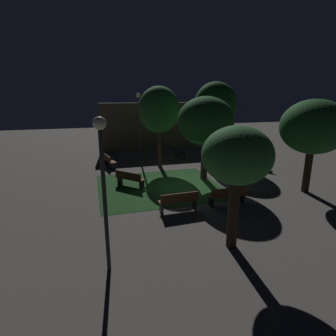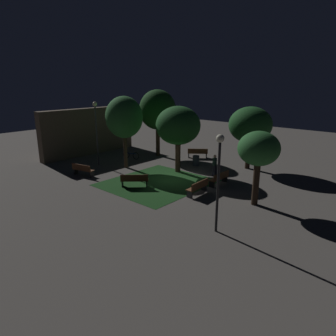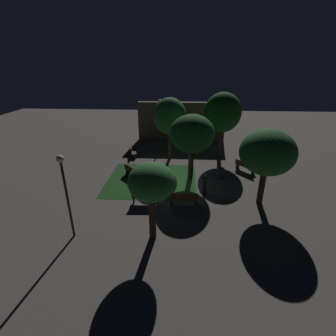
{
  "view_description": "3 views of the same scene",
  "coord_description": "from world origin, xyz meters",
  "px_view_note": "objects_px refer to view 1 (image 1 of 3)",
  "views": [
    {
      "loc": [
        -4.76,
        -13.91,
        5.11
      ],
      "look_at": [
        -1.08,
        -0.91,
        1.39
      ],
      "focal_mm": 28.91,
      "sensor_mm": 36.0,
      "label": 1
    },
    {
      "loc": [
        -15.6,
        -13.42,
        6.71
      ],
      "look_at": [
        -1.35,
        -0.81,
        1.28
      ],
      "focal_mm": 32.51,
      "sensor_mm": 36.0,
      "label": 2
    },
    {
      "loc": [
        1.03,
        -16.83,
        8.49
      ],
      "look_at": [
        0.04,
        -0.22,
        1.26
      ],
      "focal_mm": 26.37,
      "sensor_mm": 36.0,
      "label": 3
    }
  ],
  "objects_px": {
    "bench_lawn_edge": "(130,178)",
    "pedestrian": "(240,177)",
    "bench_near_trees": "(227,195)",
    "tree_tall_center": "(314,127)",
    "tree_back_right": "(206,122)",
    "bicycle": "(180,154)",
    "tree_back_left": "(237,157)",
    "tree_left_canopy": "(159,110)",
    "bench_front_right": "(109,160)",
    "bench_front_left": "(179,201)",
    "lamp_post_path_center": "(103,171)",
    "lamp_post_plaza_east": "(139,116)",
    "trash_bin": "(238,170)",
    "bench_path_side": "(255,161)",
    "tree_right_canopy": "(215,106)"
  },
  "relations": [
    {
      "from": "bench_path_side",
      "to": "trash_bin",
      "type": "distance_m",
      "value": 2.61
    },
    {
      "from": "bench_lawn_edge",
      "to": "tree_left_canopy",
      "type": "xyz_separation_m",
      "value": [
        2.76,
        4.04,
        3.53
      ]
    },
    {
      "from": "tree_left_canopy",
      "to": "trash_bin",
      "type": "xyz_separation_m",
      "value": [
        4.22,
        -3.89,
        -3.59
      ]
    },
    {
      "from": "trash_bin",
      "to": "bench_lawn_edge",
      "type": "bearing_deg",
      "value": -178.78
    },
    {
      "from": "bench_front_right",
      "to": "tree_tall_center",
      "type": "distance_m",
      "value": 13.11
    },
    {
      "from": "bench_front_right",
      "to": "lamp_post_path_center",
      "type": "relative_size",
      "value": 0.41
    },
    {
      "from": "tree_right_canopy",
      "to": "bench_front_right",
      "type": "bearing_deg",
      "value": -178.29
    },
    {
      "from": "lamp_post_plaza_east",
      "to": "bench_front_left",
      "type": "bearing_deg",
      "value": -90.23
    },
    {
      "from": "bicycle",
      "to": "tree_tall_center",
      "type": "bearing_deg",
      "value": -66.24
    },
    {
      "from": "bench_front_left",
      "to": "lamp_post_path_center",
      "type": "xyz_separation_m",
      "value": [
        -3.34,
        -3.45,
        2.61
      ]
    },
    {
      "from": "bench_front_right",
      "to": "lamp_post_plaza_east",
      "type": "bearing_deg",
      "value": 31.76
    },
    {
      "from": "tree_left_canopy",
      "to": "tree_tall_center",
      "type": "bearing_deg",
      "value": -50.18
    },
    {
      "from": "tree_right_canopy",
      "to": "bicycle",
      "type": "xyz_separation_m",
      "value": [
        -2.56,
        0.9,
        -3.87
      ]
    },
    {
      "from": "bench_near_trees",
      "to": "lamp_post_path_center",
      "type": "relative_size",
      "value": 0.4
    },
    {
      "from": "tree_left_canopy",
      "to": "tree_right_canopy",
      "type": "bearing_deg",
      "value": 10.73
    },
    {
      "from": "bench_front_right",
      "to": "tree_right_canopy",
      "type": "height_order",
      "value": "tree_right_canopy"
    },
    {
      "from": "lamp_post_plaza_east",
      "to": "tree_left_canopy",
      "type": "bearing_deg",
      "value": -64.44
    },
    {
      "from": "tree_back_left",
      "to": "lamp_post_plaza_east",
      "type": "height_order",
      "value": "lamp_post_plaza_east"
    },
    {
      "from": "bench_lawn_edge",
      "to": "tree_right_canopy",
      "type": "relative_size",
      "value": 0.27
    },
    {
      "from": "tree_back_left",
      "to": "tree_left_canopy",
      "type": "bearing_deg",
      "value": 88.63
    },
    {
      "from": "bench_front_left",
      "to": "tree_tall_center",
      "type": "bearing_deg",
      "value": 3.92
    },
    {
      "from": "bench_front_right",
      "to": "bench_path_side",
      "type": "distance_m",
      "value": 10.48
    },
    {
      "from": "tree_left_canopy",
      "to": "bicycle",
      "type": "bearing_deg",
      "value": 39.71
    },
    {
      "from": "bench_near_trees",
      "to": "tree_tall_center",
      "type": "height_order",
      "value": "tree_tall_center"
    },
    {
      "from": "bench_front_left",
      "to": "bench_path_side",
      "type": "distance_m",
      "value": 9.32
    },
    {
      "from": "tree_left_canopy",
      "to": "tree_right_canopy",
      "type": "relative_size",
      "value": 0.94
    },
    {
      "from": "tree_back_right",
      "to": "bicycle",
      "type": "bearing_deg",
      "value": 86.93
    },
    {
      "from": "bench_path_side",
      "to": "tree_right_canopy",
      "type": "relative_size",
      "value": 0.28
    },
    {
      "from": "bench_front_left",
      "to": "tree_tall_center",
      "type": "xyz_separation_m",
      "value": [
        7.34,
        0.5,
        2.98
      ]
    },
    {
      "from": "bench_path_side",
      "to": "tree_right_canopy",
      "type": "height_order",
      "value": "tree_right_canopy"
    },
    {
      "from": "tree_back_left",
      "to": "tree_back_right",
      "type": "bearing_deg",
      "value": 74.01
    },
    {
      "from": "bench_front_left",
      "to": "bench_front_right",
      "type": "relative_size",
      "value": 0.98
    },
    {
      "from": "tree_tall_center",
      "to": "lamp_post_plaza_east",
      "type": "bearing_deg",
      "value": 126.96
    },
    {
      "from": "tree_back_right",
      "to": "tree_right_canopy",
      "type": "relative_size",
      "value": 0.83
    },
    {
      "from": "lamp_post_plaza_east",
      "to": "bench_lawn_edge",
      "type": "bearing_deg",
      "value": -105.19
    },
    {
      "from": "tree_back_right",
      "to": "bicycle",
      "type": "relative_size",
      "value": 3.0
    },
    {
      "from": "bench_lawn_edge",
      "to": "bench_path_side",
      "type": "bearing_deg",
      "value": 9.77
    },
    {
      "from": "bench_near_trees",
      "to": "trash_bin",
      "type": "bearing_deg",
      "value": 54.73
    },
    {
      "from": "bench_front_right",
      "to": "tree_back_left",
      "type": "relative_size",
      "value": 0.45
    },
    {
      "from": "tree_back_right",
      "to": "trash_bin",
      "type": "xyz_separation_m",
      "value": [
        2.36,
        0.01,
        -3.12
      ]
    },
    {
      "from": "bench_lawn_edge",
      "to": "pedestrian",
      "type": "xyz_separation_m",
      "value": [
        5.51,
        -2.61,
        0.37
      ]
    },
    {
      "from": "lamp_post_plaza_east",
      "to": "trash_bin",
      "type": "height_order",
      "value": "lamp_post_plaza_east"
    },
    {
      "from": "tree_tall_center",
      "to": "tree_back_left",
      "type": "xyz_separation_m",
      "value": [
        -6.51,
        -3.82,
        -0.29
      ]
    },
    {
      "from": "bench_near_trees",
      "to": "tree_back_right",
      "type": "bearing_deg",
      "value": 82.55
    },
    {
      "from": "bench_front_left",
      "to": "lamp_post_path_center",
      "type": "bearing_deg",
      "value": -134.02
    },
    {
      "from": "bench_front_right",
      "to": "tree_back_right",
      "type": "bearing_deg",
      "value": -39.81
    },
    {
      "from": "bench_front_right",
      "to": "tree_left_canopy",
      "type": "xyz_separation_m",
      "value": [
        3.61,
        -0.65,
        3.53
      ]
    },
    {
      "from": "bench_near_trees",
      "to": "bench_front_right",
      "type": "bearing_deg",
      "value": 119.69
    },
    {
      "from": "bench_front_left",
      "to": "bicycle",
      "type": "xyz_separation_m",
      "value": [
        3.26,
        9.78,
        -0.14
      ]
    },
    {
      "from": "tree_tall_center",
      "to": "trash_bin",
      "type": "height_order",
      "value": "tree_tall_center"
    }
  ]
}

